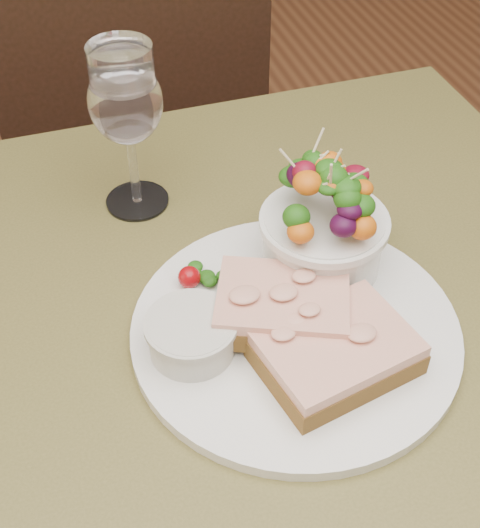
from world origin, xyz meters
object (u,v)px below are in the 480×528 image
object	(u,v)px
cafe_table	(255,401)
dinner_plate	(295,330)
sandwich_back	(282,306)
ramekin	(192,334)
sandwich_front	(336,352)
chair_far	(138,216)
salad_bowl	(325,219)
wine_glass	(126,106)

from	to	relation	value
cafe_table	dinner_plate	world-z (taller)	dinner_plate
sandwich_back	ramekin	bearing A→B (deg)	-153.98
ramekin	sandwich_front	bearing A→B (deg)	-26.04
chair_far	dinner_plate	xyz separation A→B (m)	(0.03, -0.76, 0.46)
sandwich_back	salad_bowl	bearing A→B (deg)	67.59
chair_far	sandwich_front	xyz separation A→B (m)	(0.04, -0.81, 0.49)
sandwich_back	cafe_table	bearing A→B (deg)	-164.11
cafe_table	sandwich_back	distance (m)	0.14
cafe_table	salad_bowl	size ratio (longest dim) A/B	6.30
cafe_table	sandwich_front	xyz separation A→B (m)	(0.05, -0.06, 0.13)
chair_far	sandwich_back	world-z (taller)	chair_far
sandwich_front	sandwich_back	bearing A→B (deg)	103.44
sandwich_back	wine_glass	world-z (taller)	wine_glass
chair_far	salad_bowl	bearing A→B (deg)	97.64
sandwich_back	sandwich_front	bearing A→B (deg)	-41.41
sandwich_back	ramekin	distance (m)	0.09
cafe_table	sandwich_back	xyz separation A→B (m)	(0.02, -0.00, 0.14)
dinner_plate	ramekin	world-z (taller)	ramekin
sandwich_front	ramekin	size ratio (longest dim) A/B	1.90
sandwich_back	ramekin	size ratio (longest dim) A/B	1.90
ramekin	salad_bowl	world-z (taller)	salad_bowl
wine_glass	sandwich_back	bearing A→B (deg)	-69.60
dinner_plate	ramekin	xyz separation A→B (m)	(-0.10, 0.00, 0.03)
dinner_plate	sandwich_front	world-z (taller)	sandwich_front
chair_far	sandwich_front	world-z (taller)	chair_far
chair_far	wine_glass	world-z (taller)	wine_glass
cafe_table	sandwich_front	world-z (taller)	sandwich_front
cafe_table	ramekin	bearing A→B (deg)	-174.02
cafe_table	wine_glass	world-z (taller)	wine_glass
dinner_plate	wine_glass	distance (m)	0.28
cafe_table	wine_glass	distance (m)	0.33
chair_far	ramekin	xyz separation A→B (m)	(-0.07, -0.76, 0.49)
salad_bowl	wine_glass	xyz separation A→B (m)	(-0.15, 0.17, 0.05)
sandwich_back	wine_glass	xyz separation A→B (m)	(-0.09, 0.23, 0.09)
dinner_plate	salad_bowl	distance (m)	0.11
sandwich_front	ramekin	distance (m)	0.13
cafe_table	dinner_plate	distance (m)	0.11
dinner_plate	sandwich_back	world-z (taller)	sandwich_back
chair_far	wine_glass	distance (m)	0.78
cafe_table	sandwich_back	bearing A→B (deg)	-7.73
chair_far	sandwich_back	bearing A→B (deg)	92.25
dinner_plate	salad_bowl	world-z (taller)	salad_bowl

